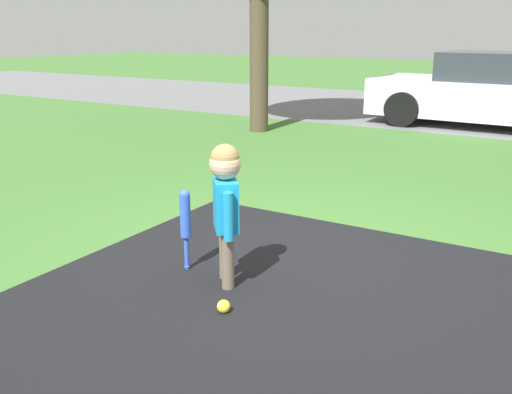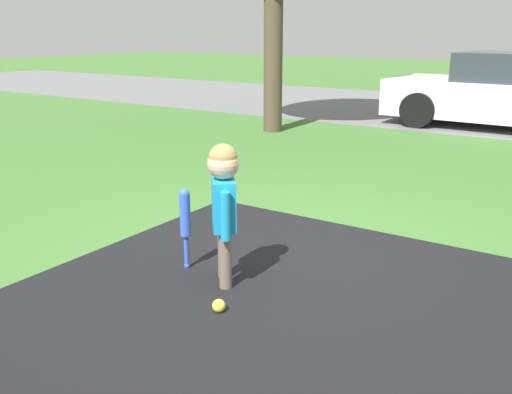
% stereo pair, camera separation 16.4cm
% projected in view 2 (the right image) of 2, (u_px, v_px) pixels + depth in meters
% --- Properties ---
extents(ground_plane, '(60.00, 60.00, 0.00)m').
position_uv_depth(ground_plane, '(298.00, 262.00, 4.41)').
color(ground_plane, '#3D6B2D').
extents(child, '(0.29, 0.33, 1.00)m').
position_uv_depth(child, '(224.00, 195.00, 3.88)').
color(child, '#6B5B4C').
rests_on(child, ground).
extents(baseball_bat, '(0.08, 0.08, 0.62)m').
position_uv_depth(baseball_bat, '(185.00, 218.00, 4.19)').
color(baseball_bat, blue).
rests_on(baseball_bat, ground).
extents(sports_ball, '(0.09, 0.09, 0.09)m').
position_uv_depth(sports_ball, '(219.00, 306.00, 3.63)').
color(sports_ball, yellow).
rests_on(sports_ball, ground).
extents(parked_car, '(3.98, 2.02, 1.34)m').
position_uv_depth(parked_car, '(505.00, 93.00, 10.22)').
color(parked_car, silver).
rests_on(parked_car, ground).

